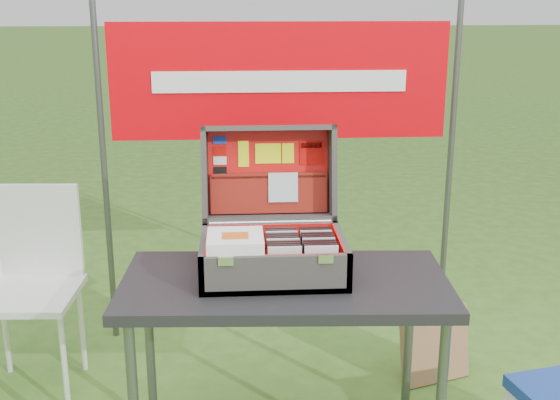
{
  "coord_description": "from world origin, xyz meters",
  "views": [
    {
      "loc": [
        -0.21,
        -2.24,
        1.69
      ],
      "look_at": [
        -0.06,
        0.1,
        1.0
      ],
      "focal_mm": 45.0,
      "sensor_mm": 36.0,
      "label": 1
    }
  ],
  "objects": [
    {
      "name": "suitcase_latch_right",
      "position": [
        0.08,
        -0.08,
        0.85
      ],
      "size": [
        0.05,
        0.01,
        0.03
      ],
      "primitive_type": "cube",
      "color": "silver",
      "rests_on": "suitcase_base_wall_front"
    },
    {
      "name": "songbook_7",
      "position": [
        -0.22,
        0.03,
        0.9
      ],
      "size": [
        0.19,
        0.19,
        0.0
      ],
      "primitive_type": "cube",
      "color": "white",
      "rests_on": "suitcase_base_wall_front"
    },
    {
      "name": "cd_left_0",
      "position": [
        -0.06,
        -0.03,
        0.82
      ],
      "size": [
        0.11,
        0.01,
        0.13
      ],
      "primitive_type": "cube",
      "color": "silver",
      "rests_on": "suitcase_liner_floor"
    },
    {
      "name": "songbook_5",
      "position": [
        -0.22,
        0.03,
        0.89
      ],
      "size": [
        0.19,
        0.19,
        0.0
      ],
      "primitive_type": "cube",
      "color": "white",
      "rests_on": "suitcase_base_wall_front"
    },
    {
      "name": "cd_left_2",
      "position": [
        -0.06,
        0.01,
        0.82
      ],
      "size": [
        0.11,
        0.01,
        0.13
      ],
      "primitive_type": "cube",
      "color": "black",
      "rests_on": "suitcase_liner_floor"
    },
    {
      "name": "songbook_graphic",
      "position": [
        -0.22,
        0.02,
        0.9
      ],
      "size": [
        0.09,
        0.07,
        0.0
      ],
      "primitive_type": "cube",
      "color": "#D85919",
      "rests_on": "songbook_7"
    },
    {
      "name": "table",
      "position": [
        -0.05,
        0.06,
        0.36
      ],
      "size": [
        1.19,
        0.64,
        0.72
      ],
      "primitive_type": null,
      "rotation": [
        0.0,
        0.0,
        -0.05
      ],
      "color": "#262527",
      "rests_on": "ground"
    },
    {
      "name": "suitcase_lid_pocket",
      "position": [
        -0.09,
        0.4,
        0.94
      ],
      "size": [
        0.45,
        0.06,
        0.15
      ],
      "primitive_type": "cube",
      "rotation": [
        -1.75,
        0.0,
        0.0
      ],
      "color": "maroon",
      "rests_on": "suitcase_lid_liner"
    },
    {
      "name": "lid_card_neon_small",
      "position": [
        -0.01,
        0.44,
        1.1
      ],
      "size": [
        0.05,
        0.02,
        0.08
      ],
      "primitive_type": "cube",
      "rotation": [
        -1.75,
        0.0,
        0.0
      ],
      "color": "#E7ED0E",
      "rests_on": "suitcase_lid_liner"
    },
    {
      "name": "lid_sticker_band_bar",
      "position": [
        0.08,
        0.44,
        1.13
      ],
      "size": [
        0.08,
        0.01,
        0.02
      ],
      "primitive_type": "cube",
      "rotation": [
        -1.75,
        0.0,
        0.0
      ],
      "color": "black",
      "rests_on": "suitcase_lid_liner"
    },
    {
      "name": "banner",
      "position": [
        0.0,
        1.09,
        1.3
      ],
      "size": [
        1.6,
        0.02,
        0.55
      ],
      "primitive_type": "cube",
      "color": "#D6000A",
      "rests_on": "banner_post_left"
    },
    {
      "name": "suitcase_base_wall_front",
      "position": [
        -0.09,
        -0.07,
        0.79
      ],
      "size": [
        0.51,
        0.02,
        0.14
      ],
      "primitive_type": "cube",
      "color": "#575450",
      "rests_on": "table_top"
    },
    {
      "name": "suitcase_base_wall_right",
      "position": [
        0.16,
        0.1,
        0.79
      ],
      "size": [
        0.02,
        0.37,
        0.14
      ],
      "primitive_type": "cube",
      "color": "#575450",
      "rests_on": "table_top"
    },
    {
      "name": "songbook_4",
      "position": [
        -0.22,
        0.03,
        0.88
      ],
      "size": [
        0.19,
        0.19,
        0.0
      ],
      "primitive_type": "cube",
      "color": "white",
      "rests_on": "suitcase_base_wall_front"
    },
    {
      "name": "lid_sticker_cc_c",
      "position": [
        -0.28,
        0.44,
        1.07
      ],
      "size": [
        0.05,
        0.01,
        0.03
      ],
      "primitive_type": "cube",
      "rotation": [
        -1.75,
        0.0,
        0.0
      ],
      "color": "white",
      "rests_on": "suitcase_lid_liner"
    },
    {
      "name": "cd_left_8",
      "position": [
        -0.06,
        0.13,
        0.82
      ],
      "size": [
        0.11,
        0.01,
        0.13
      ],
      "primitive_type": "cube",
      "color": "silver",
      "rests_on": "suitcase_liner_floor"
    },
    {
      "name": "chair_leg_fr",
      "position": [
        -0.94,
        0.41,
        0.23
      ],
      "size": [
        0.02,
        0.02,
        0.46
      ],
      "primitive_type": "cylinder",
      "color": "silver",
      "rests_on": "ground"
    },
    {
      "name": "cd_right_7",
      "position": [
        0.07,
        0.11,
        0.82
      ],
      "size": [
        0.11,
        0.01,
        0.13
      ],
      "primitive_type": "cube",
      "color": "black",
      "rests_on": "suitcase_liner_floor"
    },
    {
      "name": "cd_left_1",
      "position": [
        -0.06,
        -0.01,
        0.82
      ],
      "size": [
        0.11,
        0.01,
        0.13
      ],
      "primitive_type": "cube",
      "color": "black",
      "rests_on": "suitcase_liner_floor"
    },
    {
      "name": "chair_upright_right",
      "position": [
        -0.94,
        0.78,
        0.67
      ],
      "size": [
        0.02,
        0.02,
        0.43
      ],
      "primitive_type": "cylinder",
      "color": "silver",
      "rests_on": "chair_seat"
    },
    {
      "name": "chair_seat",
      "position": [
        -1.11,
        0.58,
        0.46
      ],
      "size": [
        0.43,
        0.43,
        0.03
      ],
      "primitive_type": "cube",
      "rotation": [
        0.0,
        0.0,
        -0.06
      ],
      "color": "silver",
      "rests_on": "ground"
    },
    {
      "name": "chair_backrest",
      "position": [
        -1.11,
        0.78,
        0.68
      ],
      "size": [
        0.41,
        0.05,
        0.43
      ],
      "primitive_type": "cube",
      "rotation": [
        0.0,
        0.0,
        -0.06
      ],
      "color": "silver",
      "rests_on": "chair_seat"
    },
    {
      "name": "cd_left_4",
      "position": [
        -0.06,
        0.05,
        0.82
      ],
      "size": [
        0.11,
        0.01,
        0.13
      ],
      "primitive_type": "cube",
      "color": "silver",
      "rests_on": "suitcase_liner_floor"
    },
    {
      "name": "suitcase_base_wall_back",
      "position": [
        -0.09,
        0.28,
        0.79
      ],
      "size": [
        0.51,
        0.02,
        0.14
      ],
      "primitive_type": "cube",
      "color": "#575450",
      "rests_on": "table_top"
    },
    {
      "name": "lid_sticker_cc_d",
      "position": [
        -0.28,
        0.43,
        1.03
      ],
      "size": [
        0.05,
        0.01,
        0.03
      ],
      "primitive_type": "cube",
      "rotation": [
        -1.75,
        0.0,
        0.0
      ],
      "color": "black",
      "rests_on": "suitcase_lid_liner"
    },
    {
      "name": "lid_sticker_cc_a",
      "position": [
        -0.28,
        0.45,
        1.15
      ],
      "size": [
        0.05,
        0.01,
        0.03
      ],
      "primitive_type": "cube",
      "rotation": [
        -1.75,
        0.0,
        0.0
      ],
      "color": "#1933B2",
      "rests_on": "suitcase_lid_liner"
    },
    {
      "name": "table_top",
      "position": [
        -0.05,
        0.06,
        0.7
      ],
      "size": [
        1.19,
        0.64,
        0.04
      ],
      "primitive_type": "cube",
      "rotation": [
        0.0,
        0.0,
        -0.05
      ],
      "color": "#262527",
      "rests_on": "ground"
    },
    {
      "name": "table_leg_br",
      "position": [
        0.47,
        0.29,
        0.34
      ],
      "size": [
        0.04,
        0.04,
        0.68
      ],
      "primitive_type": "cylinder",
      "color": "#59595B",
      "rests_on": "ground"
    },
    {
      "name": "suitcase_lid_rim_left",
      "position": [
        -0.33,
        0.39,
        1.03
      ],
      "size": [
        0.02,
        0.2,
        0.39
      ],
      "primitive_type": "cube",
      "rotation": [
        -1.75,
        0.0,
        0.0
      ],
      "color": "#575450",
      "rests_on": "suitcase_lid_back"
    },
    {
      "name": "suitcase",
      "position": [
        -0.09,
        0.16,
        0.97
      ],
      "size": [
        0.51,
        0.53,
        0.49
      ],
      "primitive_type": null,
      "color": "#575450",
      "rests_on": "table"
    },
    {
      "name": "suitcase_lid_rim_far",
      "position": [
        -0.09,
        0.42,
        1.2
      ],
      "size": [
        0.51,
        0.14,
        0.04
      ],
      "primitive_type": "cube",
      "rotation": [
        -1.75,
        0.0,
        0.0
      ],
      "color": "#575450",
      "rests_on": "suitcase_lid_back"
    },
    {
      "name": "suitcase_liner_floor",
      "position": [
        -0.09,
        0.1,
        0.75
      ],
      "size": [
        0.47,
        0.33,
        0.01
      ],
      "primitive_type": "cube",
      "color": "red",
      "rests_on": "suitcase_base_bottom"
    },
    {
      "name": "cd_right_8",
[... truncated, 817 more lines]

